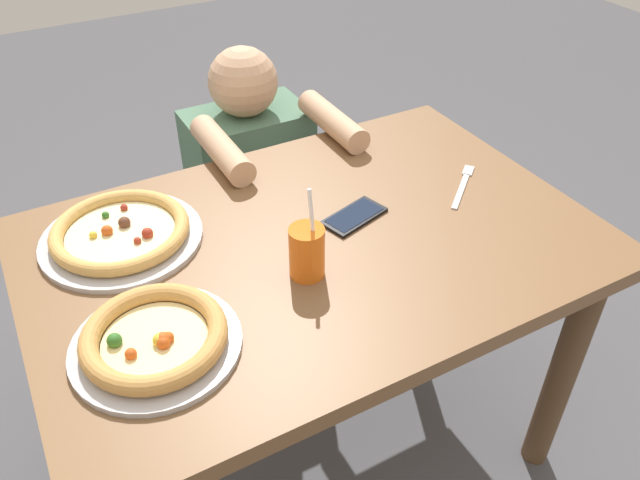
{
  "coord_description": "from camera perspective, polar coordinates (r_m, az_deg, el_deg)",
  "views": [
    {
      "loc": [
        -0.51,
        -0.95,
        1.59
      ],
      "look_at": [
        -0.01,
        -0.04,
        0.78
      ],
      "focal_mm": 35.33,
      "sensor_mm": 36.0,
      "label": 1
    }
  ],
  "objects": [
    {
      "name": "ground_plane",
      "position": [
        1.92,
        -0.39,
        -17.88
      ],
      "size": [
        8.0,
        8.0,
        0.0
      ],
      "primitive_type": "plane",
      "color": "#4C4C51"
    },
    {
      "name": "dining_table",
      "position": [
        1.44,
        -0.49,
        -3.55
      ],
      "size": [
        1.22,
        0.82,
        0.75
      ],
      "color": "brown",
      "rests_on": "ground"
    },
    {
      "name": "pizza_near",
      "position": [
        1.15,
        -14.74,
        -8.66
      ],
      "size": [
        0.3,
        0.3,
        0.05
      ],
      "color": "#B7B7BC",
      "rests_on": "dining_table"
    },
    {
      "name": "pizza_far",
      "position": [
        1.42,
        -17.6,
        0.61
      ],
      "size": [
        0.35,
        0.35,
        0.04
      ],
      "color": "#B7B7BC",
      "rests_on": "dining_table"
    },
    {
      "name": "drink_cup_colored",
      "position": [
        1.24,
        -1.19,
        -1.06
      ],
      "size": [
        0.07,
        0.07,
        0.2
      ],
      "color": "orange",
      "rests_on": "dining_table"
    },
    {
      "name": "fork",
      "position": [
        1.58,
        12.84,
        4.94
      ],
      "size": [
        0.17,
        0.15,
        0.0
      ],
      "color": "silver",
      "rests_on": "dining_table"
    },
    {
      "name": "cell_phone",
      "position": [
        1.43,
        3.11,
        2.16
      ],
      "size": [
        0.16,
        0.11,
        0.01
      ],
      "color": "black",
      "rests_on": "dining_table"
    },
    {
      "name": "diner_seated",
      "position": [
        2.04,
        -6.04,
        3.5
      ],
      "size": [
        0.4,
        0.51,
        0.94
      ],
      "color": "#333847",
      "rests_on": "ground"
    }
  ]
}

